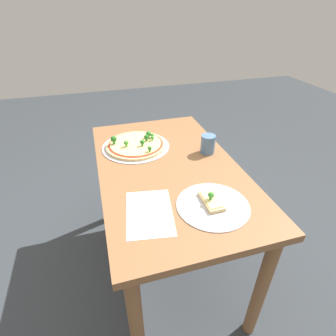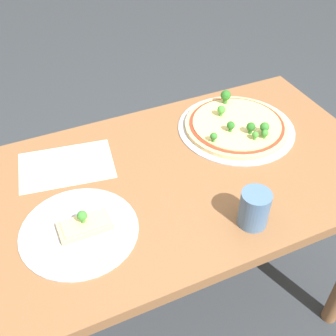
{
  "view_description": "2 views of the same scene",
  "coord_description": "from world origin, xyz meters",
  "px_view_note": "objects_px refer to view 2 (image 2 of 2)",
  "views": [
    {
      "loc": [
        -1.09,
        0.32,
        1.49
      ],
      "look_at": [
        -0.05,
        0.02,
        0.78
      ],
      "focal_mm": 28.0,
      "sensor_mm": 36.0,
      "label": 1
    },
    {
      "loc": [
        -0.43,
        -0.82,
        1.61
      ],
      "look_at": [
        -0.05,
        0.02,
        0.78
      ],
      "focal_mm": 45.0,
      "sensor_mm": 36.0,
      "label": 2
    }
  ],
  "objects_px": {
    "drinking_cup": "(254,209)",
    "pizza_tray_slice": "(81,229)",
    "pizza_tray_whole": "(236,125)",
    "dining_table": "(184,199)"
  },
  "relations": [
    {
      "from": "drinking_cup",
      "to": "pizza_tray_slice",
      "type": "bearing_deg",
      "value": 159.26
    },
    {
      "from": "pizza_tray_whole",
      "to": "pizza_tray_slice",
      "type": "xyz_separation_m",
      "value": [
        -0.59,
        -0.21,
        -0.01
      ]
    },
    {
      "from": "dining_table",
      "to": "drinking_cup",
      "type": "height_order",
      "value": "drinking_cup"
    },
    {
      "from": "pizza_tray_slice",
      "to": "drinking_cup",
      "type": "distance_m",
      "value": 0.45
    },
    {
      "from": "pizza_tray_slice",
      "to": "drinking_cup",
      "type": "xyz_separation_m",
      "value": [
        0.41,
        -0.16,
        0.04
      ]
    },
    {
      "from": "drinking_cup",
      "to": "pizza_tray_whole",
      "type": "bearing_deg",
      "value": 64.37
    },
    {
      "from": "pizza_tray_whole",
      "to": "drinking_cup",
      "type": "distance_m",
      "value": 0.41
    },
    {
      "from": "pizza_tray_slice",
      "to": "dining_table",
      "type": "bearing_deg",
      "value": 14.89
    },
    {
      "from": "pizza_tray_whole",
      "to": "pizza_tray_slice",
      "type": "relative_size",
      "value": 1.27
    },
    {
      "from": "dining_table",
      "to": "pizza_tray_slice",
      "type": "bearing_deg",
      "value": -165.11
    }
  ]
}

